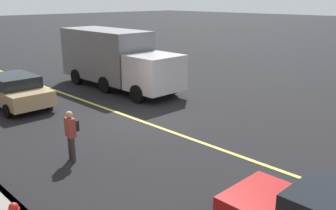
{
  "coord_description": "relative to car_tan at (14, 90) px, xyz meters",
  "views": [
    {
      "loc": [
        -11.62,
        9.35,
        4.98
      ],
      "look_at": [
        -2.56,
        0.5,
        1.26
      ],
      "focal_mm": 39.11,
      "sensor_mm": 36.0,
      "label": 1
    }
  ],
  "objects": [
    {
      "name": "lane_stripe_center",
      "position": [
        -5.44,
        -2.84,
        -0.79
      ],
      "size": [
        80.0,
        0.16,
        0.01
      ],
      "primitive_type": "cube",
      "color": "#D8CC4C",
      "rests_on": "ground"
    },
    {
      "name": "car_tan",
      "position": [
        0.0,
        0.0,
        0.0
      ],
      "size": [
        4.57,
        2.12,
        1.51
      ],
      "color": "tan",
      "rests_on": "ground"
    },
    {
      "name": "ground",
      "position": [
        -5.44,
        -2.84,
        -0.79
      ],
      "size": [
        200.0,
        200.0,
        0.0
      ],
      "primitive_type": "plane",
      "color": "black"
    },
    {
      "name": "pedestrian_with_backpack",
      "position": [
        -7.3,
        1.19,
        0.16
      ],
      "size": [
        0.41,
        0.39,
        1.64
      ],
      "color": "#383838",
      "rests_on": "ground"
    },
    {
      "name": "truck_gray",
      "position": [
        -0.27,
        -5.72,
        0.92
      ],
      "size": [
        8.27,
        2.61,
        3.24
      ],
      "color": "silver",
      "rests_on": "ground"
    }
  ]
}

